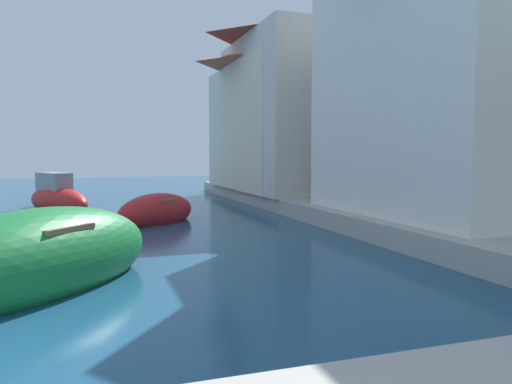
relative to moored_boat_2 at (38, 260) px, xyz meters
name	(u,v)px	position (x,y,z in m)	size (l,w,h in m)	color
quay_promenade	(137,338)	(1.19, -3.24, -0.19)	(44.00, 32.00, 0.50)	#ADA89E
moored_boat_2	(38,260)	(0.00, 0.00, 0.00)	(4.44, 4.65, 1.60)	#197233
moored_boat_4	(157,212)	(2.66, 6.87, -0.13)	(3.09, 2.96, 1.13)	#B21E1E
moored_boat_7	(58,199)	(-0.37, 11.58, -0.05)	(2.89, 4.08, 1.60)	#B21E1E
waterfront_building_main	(457,69)	(9.87, 2.57, 3.81)	(5.34, 7.31, 7.40)	white
waterfront_building_annex	(315,101)	(9.87, 11.15, 3.82)	(6.66, 7.71, 7.42)	beige
waterfront_building_far	(297,114)	(9.87, 12.98, 3.43)	(6.72, 8.79, 6.63)	beige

